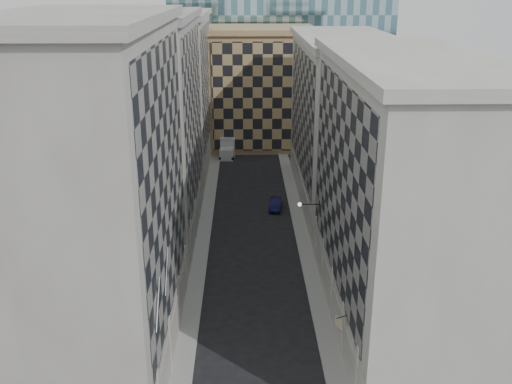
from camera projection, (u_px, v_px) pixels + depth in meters
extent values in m
cube|color=#969791|center=(203.00, 238.00, 59.82)|extent=(1.50, 100.00, 0.15)
cube|color=#969791|center=(303.00, 237.00, 60.04)|extent=(1.50, 100.00, 0.15)
cube|color=gray|center=(93.00, 204.00, 37.92)|extent=(10.00, 22.00, 23.00)
cube|color=gray|center=(165.00, 182.00, 37.51)|extent=(0.25, 19.36, 18.00)
cube|color=gray|center=(172.00, 330.00, 41.45)|extent=(0.45, 21.12, 3.20)
cube|color=gray|center=(73.00, 18.00, 33.83)|extent=(10.80, 22.80, 0.70)
cylinder|color=gray|center=(165.00, 345.00, 38.66)|extent=(0.90, 0.90, 4.40)
cylinder|color=gray|center=(174.00, 303.00, 43.82)|extent=(0.90, 0.90, 4.40)
cylinder|color=gray|center=(181.00, 269.00, 48.98)|extent=(0.90, 0.90, 4.40)
cube|color=gray|center=(146.00, 130.00, 58.73)|extent=(10.00, 22.00, 22.00)
cube|color=gray|center=(193.00, 116.00, 58.32)|extent=(0.25, 19.36, 17.00)
cube|color=gray|center=(196.00, 214.00, 62.09)|extent=(0.45, 21.12, 3.20)
cube|color=gray|center=(138.00, 15.00, 54.81)|extent=(10.80, 22.80, 0.70)
cylinder|color=gray|center=(187.00, 242.00, 54.14)|extent=(0.90, 0.90, 4.40)
cylinder|color=gray|center=(192.00, 219.00, 59.30)|extent=(0.90, 0.90, 4.40)
cylinder|color=gray|center=(196.00, 200.00, 64.45)|extent=(0.90, 0.90, 4.40)
cylinder|color=gray|center=(199.00, 184.00, 69.61)|extent=(0.90, 0.90, 4.40)
cube|color=gray|center=(171.00, 95.00, 79.54)|extent=(10.00, 22.00, 21.00)
cube|color=gray|center=(206.00, 85.00, 79.13)|extent=(0.25, 19.36, 16.00)
cube|color=gray|center=(207.00, 156.00, 82.72)|extent=(0.45, 21.12, 3.20)
cube|color=gray|center=(167.00, 14.00, 75.79)|extent=(10.80, 22.80, 0.70)
cylinder|color=gray|center=(202.00, 170.00, 74.77)|extent=(0.90, 0.90, 4.40)
cylinder|color=gray|center=(205.00, 158.00, 79.93)|extent=(0.90, 0.90, 4.40)
cylinder|color=gray|center=(207.00, 147.00, 85.09)|extent=(0.90, 0.90, 4.40)
cylinder|color=gray|center=(209.00, 138.00, 90.25)|extent=(0.90, 0.90, 4.40)
cube|color=#A9A69B|center=(403.00, 200.00, 42.66)|extent=(10.00, 26.00, 20.00)
cube|color=gray|center=(339.00, 182.00, 42.04)|extent=(0.25, 22.88, 15.00)
cube|color=#A9A69B|center=(334.00, 299.00, 45.46)|extent=(0.45, 24.96, 3.20)
cube|color=#A9A69B|center=(416.00, 60.00, 39.08)|extent=(10.80, 26.80, 0.70)
cylinder|color=#A9A69B|center=(362.00, 378.00, 35.50)|extent=(0.90, 0.90, 4.40)
cylinder|color=#A9A69B|center=(347.00, 330.00, 40.38)|extent=(0.90, 0.90, 4.40)
cylinder|color=#A9A69B|center=(336.00, 292.00, 45.26)|extent=(0.90, 0.90, 4.40)
cylinder|color=#A9A69B|center=(327.00, 262.00, 50.14)|extent=(0.90, 0.90, 4.40)
cylinder|color=#A9A69B|center=(319.00, 237.00, 55.01)|extent=(0.90, 0.90, 4.40)
cube|color=#A9A69B|center=(343.00, 123.00, 68.16)|extent=(10.00, 28.00, 19.00)
cube|color=gray|center=(303.00, 111.00, 67.54)|extent=(0.25, 24.64, 14.00)
cube|color=#A9A69B|center=(301.00, 186.00, 70.79)|extent=(0.45, 26.88, 3.20)
cube|color=#A9A69B|center=(347.00, 38.00, 64.75)|extent=(10.80, 28.80, 0.70)
cube|color=#A78058|center=(261.00, 89.00, 92.53)|extent=(16.00, 14.00, 18.00)
cube|color=tan|center=(263.00, 98.00, 85.87)|extent=(15.20, 0.25, 16.50)
cube|color=#A78058|center=(261.00, 29.00, 89.28)|extent=(16.80, 14.80, 0.80)
cube|color=#2F2A24|center=(248.00, 49.00, 103.89)|extent=(6.00, 6.00, 28.00)
cylinder|color=gray|center=(158.00, 304.00, 32.68)|extent=(0.10, 2.33, 2.33)
cylinder|color=gray|center=(167.00, 271.00, 36.43)|extent=(0.10, 2.33, 2.33)
cylinder|color=black|center=(309.00, 204.00, 52.29)|extent=(1.80, 0.08, 0.08)
sphere|color=#FFE5B2|center=(300.00, 204.00, 52.27)|extent=(0.36, 0.36, 0.36)
cube|color=#BDBDBD|center=(227.00, 154.00, 86.56)|extent=(2.24, 2.42, 1.71)
cube|color=#BDBDBD|center=(228.00, 146.00, 88.66)|extent=(2.42, 3.56, 2.94)
cylinder|color=black|center=(220.00, 158.00, 86.04)|extent=(0.34, 0.87, 0.85)
cylinder|color=black|center=(233.00, 158.00, 85.96)|extent=(0.34, 0.87, 0.85)
cylinder|color=black|center=(223.00, 150.00, 90.13)|extent=(0.34, 0.87, 0.85)
cylinder|color=black|center=(235.00, 150.00, 90.05)|extent=(0.34, 0.87, 0.85)
imported|color=#0E0F36|center=(276.00, 204.00, 67.65)|extent=(1.81, 3.97, 1.26)
cylinder|color=black|center=(342.00, 317.00, 38.27)|extent=(0.80, 0.39, 0.06)
cube|color=beige|center=(338.00, 322.00, 38.41)|extent=(0.35, 0.71, 0.74)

